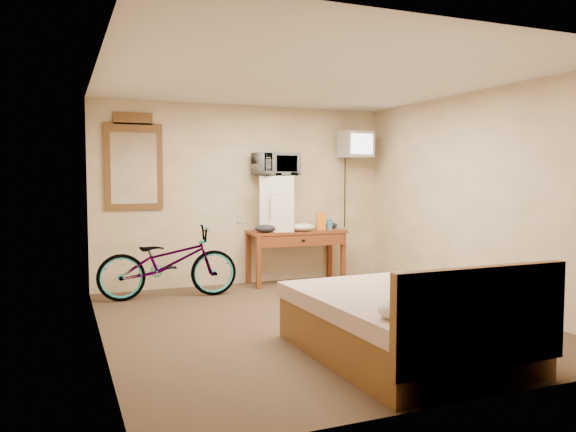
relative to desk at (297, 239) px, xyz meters
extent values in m
plane|color=#412C20|center=(-0.66, -2.00, -0.63)|extent=(4.60, 4.60, 0.00)
plane|color=silver|center=(-0.66, -2.00, 1.87)|extent=(4.60, 4.60, 0.00)
cube|color=beige|center=(-0.66, 0.30, 0.62)|extent=(4.20, 0.04, 2.50)
cube|color=beige|center=(-0.66, -4.30, 0.62)|extent=(4.20, 0.04, 2.50)
cube|color=beige|center=(-2.76, -2.00, 0.62)|extent=(0.04, 4.60, 2.50)
cube|color=beige|center=(1.44, -2.00, 0.62)|extent=(0.04, 4.60, 2.50)
cube|color=beige|center=(-0.74, 0.29, 0.29)|extent=(0.08, 0.01, 0.13)
cube|color=brown|center=(0.00, 0.04, 0.10)|extent=(1.40, 0.60, 0.04)
cube|color=brown|center=(-0.64, -0.17, -0.28)|extent=(0.06, 0.06, 0.71)
cube|color=brown|center=(0.64, -0.17, -0.28)|extent=(0.06, 0.06, 0.71)
cube|color=brown|center=(-0.64, 0.25, -0.28)|extent=(0.06, 0.06, 0.71)
cube|color=brown|center=(0.64, 0.25, -0.28)|extent=(0.06, 0.06, 0.71)
cube|color=brown|center=(0.00, -0.19, 0.00)|extent=(1.26, 0.10, 0.16)
cube|color=black|center=(0.00, -0.21, 0.00)|extent=(0.05, 0.02, 0.03)
cube|color=white|center=(-0.30, 0.06, 0.50)|extent=(0.58, 0.57, 0.77)
cube|color=#A2A29D|center=(-0.30, -0.17, 0.65)|extent=(0.47, 0.01, 0.00)
cylinder|color=#A2A29D|center=(-0.46, -0.17, 0.45)|extent=(0.02, 0.02, 0.28)
imported|color=white|center=(-0.30, 0.06, 1.04)|extent=(0.64, 0.49, 0.32)
cube|color=orange|center=(0.35, -0.04, 0.24)|extent=(0.13, 0.09, 0.25)
cylinder|color=#3A82C6|center=(0.50, -0.01, 0.19)|extent=(0.08, 0.08, 0.14)
ellipsoid|color=silver|center=(0.03, -0.12, 0.17)|extent=(0.35, 0.27, 0.11)
ellipsoid|color=black|center=(-0.52, -0.11, 0.17)|extent=(0.29, 0.22, 0.11)
ellipsoid|color=black|center=(0.60, 0.13, 0.16)|extent=(0.18, 0.15, 0.08)
cube|color=black|center=(0.94, 0.28, 1.25)|extent=(0.14, 0.02, 0.14)
cylinder|color=black|center=(0.94, 0.24, 1.25)|extent=(0.05, 0.30, 0.05)
cube|color=#A2A29D|center=(0.94, 0.02, 1.34)|extent=(0.45, 0.38, 0.38)
cube|color=white|center=(0.94, -0.16, 1.34)|extent=(0.36, 0.02, 0.29)
cube|color=black|center=(0.94, 0.20, 1.34)|extent=(0.27, 0.02, 0.23)
cube|color=brown|center=(-2.19, 0.27, 1.01)|extent=(0.74, 0.04, 1.12)
cube|color=brown|center=(-2.19, 0.27, 1.62)|extent=(0.49, 0.04, 0.16)
cube|color=white|center=(-2.19, 0.25, 0.98)|extent=(0.58, 0.01, 0.92)
imported|color=black|center=(-1.86, -0.30, -0.18)|extent=(1.74, 0.71, 0.90)
cube|color=brown|center=(-0.46, -3.30, -0.43)|extent=(1.47, 1.93, 0.40)
cube|color=#BAA890|center=(-0.46, -3.30, -0.18)|extent=(1.51, 1.97, 0.14)
cube|color=brown|center=(-0.46, -4.26, -0.08)|extent=(1.42, 0.08, 0.70)
ellipsoid|color=silver|center=(-0.79, -3.95, -0.05)|extent=(0.57, 0.35, 0.20)
ellipsoid|color=silver|center=(-0.13, -3.95, -0.05)|extent=(0.57, 0.35, 0.20)
camera|label=1|loc=(-3.10, -7.23, 0.87)|focal=35.00mm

